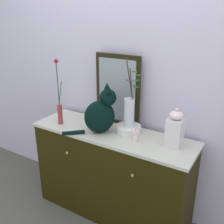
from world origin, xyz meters
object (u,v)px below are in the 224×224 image
at_px(mirror_leaning, 117,90).
at_px(cat_sitting, 101,113).
at_px(jar_lidded_porcelain, 175,129).
at_px(bowl_porcelain, 129,129).
at_px(vase_slim_green, 59,106).
at_px(candle_pillar, 135,136).
at_px(sideboard, 112,174).
at_px(vase_glass_clear, 129,110).

xyz_separation_m(mirror_leaning, cat_sitting, (-0.02, -0.23, -0.13)).
bearing_deg(jar_lidded_porcelain, bowl_porcelain, 176.53).
xyz_separation_m(vase_slim_green, bowl_porcelain, (0.60, 0.16, -0.13)).
xyz_separation_m(cat_sitting, bowl_porcelain, (0.20, 0.11, -0.14)).
bearing_deg(bowl_porcelain, vase_slim_green, -165.44).
bearing_deg(candle_pillar, bowl_porcelain, 136.79).
xyz_separation_m(mirror_leaning, bowl_porcelain, (0.18, -0.12, -0.27)).
bearing_deg(cat_sitting, sideboard, 27.53).
height_order(vase_slim_green, jar_lidded_porcelain, vase_slim_green).
height_order(mirror_leaning, vase_glass_clear, vase_glass_clear).
bearing_deg(vase_glass_clear, sideboard, -150.38).
bearing_deg(cat_sitting, bowl_porcelain, 29.34).
height_order(mirror_leaning, bowl_porcelain, mirror_leaning).
height_order(sideboard, jar_lidded_porcelain, jar_lidded_porcelain).
bearing_deg(mirror_leaning, sideboard, -72.05).
xyz_separation_m(sideboard, mirror_leaning, (-0.06, 0.19, 0.71)).
relative_size(mirror_leaning, bowl_porcelain, 2.99).
height_order(sideboard, vase_glass_clear, vase_glass_clear).
relative_size(cat_sitting, bowl_porcelain, 2.01).
bearing_deg(vase_glass_clear, candle_pillar, -43.68).
height_order(sideboard, mirror_leaning, mirror_leaning).
relative_size(sideboard, mirror_leaning, 2.30).
bearing_deg(candle_pillar, cat_sitting, -179.75).
bearing_deg(vase_slim_green, vase_glass_clear, 14.41).
xyz_separation_m(sideboard, jar_lidded_porcelain, (0.51, 0.05, 0.54)).
relative_size(sideboard, vase_glass_clear, 2.51).
distance_m(vase_slim_green, vase_glass_clear, 0.62).
relative_size(sideboard, bowl_porcelain, 6.88).
bearing_deg(jar_lidded_porcelain, vase_glass_clear, 176.63).
bearing_deg(jar_lidded_porcelain, vase_slim_green, -172.43).
distance_m(bowl_porcelain, vase_glass_clear, 0.17).
relative_size(sideboard, candle_pillar, 13.67).
height_order(bowl_porcelain, jar_lidded_porcelain, jar_lidded_porcelain).
distance_m(sideboard, candle_pillar, 0.51).
xyz_separation_m(cat_sitting, vase_glass_clear, (0.20, 0.11, 0.03)).
bearing_deg(mirror_leaning, vase_slim_green, -146.47).
distance_m(cat_sitting, candle_pillar, 0.34).
bearing_deg(bowl_porcelain, mirror_leaning, 145.76).
bearing_deg(bowl_porcelain, candle_pillar, -43.21).
relative_size(vase_glass_clear, jar_lidded_porcelain, 1.87).
bearing_deg(mirror_leaning, cat_sitting, -94.31).
distance_m(cat_sitting, vase_glass_clear, 0.23).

